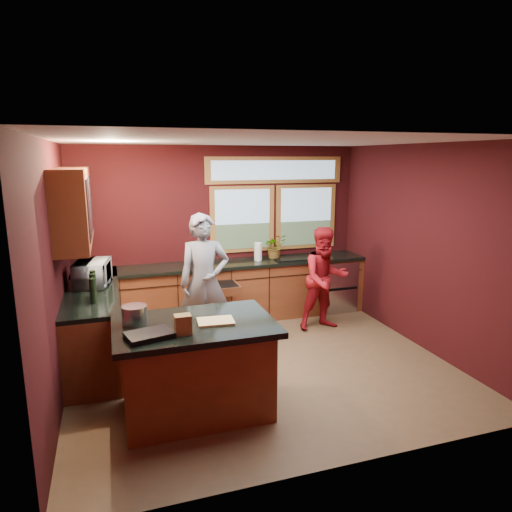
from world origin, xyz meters
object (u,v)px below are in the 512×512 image
person_grey (204,282)px  cutting_board (216,321)px  stock_pot (135,315)px  person_red (325,279)px  island (196,367)px

person_grey → cutting_board: 1.61m
person_grey → stock_pot: (-0.97, -1.40, 0.13)m
person_red → stock_pot: (-2.80, -1.54, 0.27)m
person_grey → person_red: 1.84m
person_grey → stock_pot: person_grey is taller
person_grey → stock_pot: 1.70m
island → person_grey: size_ratio=0.85×
person_red → island: bearing=-144.3°
person_grey → stock_pot: size_ratio=7.57×
island → person_red: bearing=36.9°
person_grey → island: bearing=-102.3°
person_grey → stock_pot: bearing=-121.9°
person_red → cutting_board: bearing=-140.9°
island → person_red: (2.25, 1.69, 0.29)m
cutting_board → stock_pot: 0.78m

